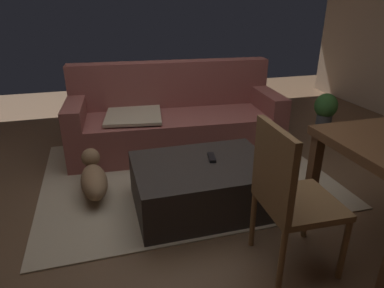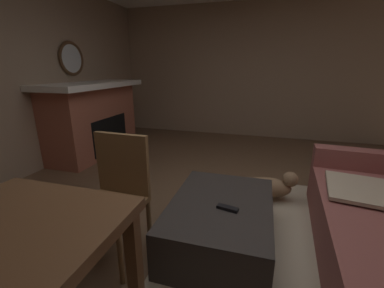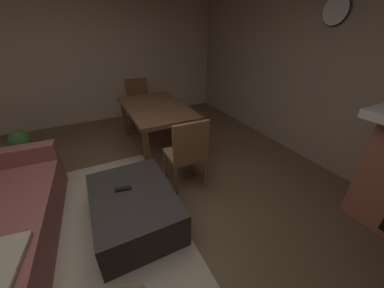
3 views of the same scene
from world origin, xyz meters
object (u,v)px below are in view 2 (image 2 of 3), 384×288
at_px(ottoman_coffee_table, 220,223).
at_px(round_wall_mirror, 71,59).
at_px(fireplace, 94,119).
at_px(dining_chair_west, 116,190).
at_px(small_dog, 270,186).
at_px(tv_remote, 228,208).

bearing_deg(ottoman_coffee_table, round_wall_mirror, -122.17).
bearing_deg(fireplace, dining_chair_west, 40.05).
xyz_separation_m(fireplace, round_wall_mirror, (-0.00, -0.29, 0.94)).
relative_size(fireplace, round_wall_mirror, 3.60).
bearing_deg(small_dog, dining_chair_west, -45.78).
xyz_separation_m(round_wall_mirror, tv_remote, (1.79, 2.76, -1.14)).
height_order(round_wall_mirror, small_dog, round_wall_mirror).
bearing_deg(fireplace, tv_remote, 54.13).
bearing_deg(ottoman_coffee_table, fireplace, -125.12).
distance_m(round_wall_mirror, dining_chair_west, 2.95).
relative_size(fireplace, tv_remote, 11.74).
bearing_deg(tv_remote, round_wall_mirror, -111.55).
bearing_deg(tv_remote, dining_chair_west, -65.76).
bearing_deg(small_dog, fireplace, -107.06).
relative_size(round_wall_mirror, tv_remote, 3.26).
xyz_separation_m(fireplace, ottoman_coffee_table, (1.70, 2.41, -0.40)).
height_order(fireplace, round_wall_mirror, round_wall_mirror).
xyz_separation_m(tv_remote, small_dog, (-0.93, 0.33, -0.22)).
height_order(tv_remote, small_dog, tv_remote).
relative_size(ottoman_coffee_table, dining_chair_west, 1.15).
height_order(round_wall_mirror, ottoman_coffee_table, round_wall_mirror).
height_order(fireplace, dining_chair_west, fireplace).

